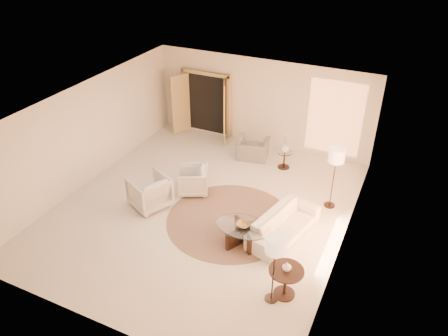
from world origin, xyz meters
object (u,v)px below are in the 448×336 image
at_px(armchair_left, 192,179).
at_px(armchair_right, 149,190).
at_px(end_vase, 287,267).
at_px(floor_lamp_near, 337,158).
at_px(accent_chair, 253,146).
at_px(coffee_table, 243,232).
at_px(end_table, 286,278).
at_px(side_vase, 285,148).
at_px(bowl, 243,225).
at_px(side_table, 284,158).
at_px(floor_lamp_far, 275,248).
at_px(sofa, 284,225).

bearing_deg(armchair_left, armchair_right, -60.51).
height_order(armchair_left, end_vase, end_vase).
bearing_deg(floor_lamp_near, accent_chair, 151.87).
xyz_separation_m(coffee_table, end_table, (1.37, -1.10, 0.15)).
bearing_deg(end_vase, end_table, -26.57).
bearing_deg(end_vase, side_vase, 108.65).
relative_size(floor_lamp_near, end_vase, 8.93).
height_order(bowl, side_vase, side_vase).
bearing_deg(accent_chair, armchair_left, 61.19).
distance_m(side_table, bowl, 3.62).
bearing_deg(side_table, bowl, -86.51).
distance_m(armchair_left, floor_lamp_far, 4.29).
relative_size(end_table, floor_lamp_near, 0.41).
height_order(armchair_left, floor_lamp_far, floor_lamp_far).
xyz_separation_m(accent_chair, coffee_table, (1.28, -3.74, -0.12)).
distance_m(floor_lamp_far, side_vase, 5.18).
distance_m(sofa, floor_lamp_far, 2.26).
relative_size(sofa, end_vase, 11.07).
xyz_separation_m(side_table, bowl, (0.22, -3.61, 0.18)).
height_order(coffee_table, end_table, end_table).
bearing_deg(end_vase, bowl, 141.19).
distance_m(accent_chair, bowl, 3.95).
relative_size(armchair_right, side_table, 1.73).
distance_m(armchair_left, bowl, 2.44).
bearing_deg(side_vase, floor_lamp_far, -74.17).
xyz_separation_m(armchair_right, floor_lamp_far, (3.91, -1.65, 0.87)).
bearing_deg(bowl, side_vase, 93.49).
relative_size(coffee_table, end_table, 2.08).
relative_size(coffee_table, bowl, 4.64).
bearing_deg(end_vase, sofa, 109.17).
bearing_deg(side_vase, bowl, -86.51).
height_order(sofa, side_vase, side_vase).
bearing_deg(side_table, side_vase, 0.00).
xyz_separation_m(armchair_left, accent_chair, (0.76, 2.40, 0.01)).
bearing_deg(armchair_left, floor_lamp_near, 78.50).
xyz_separation_m(end_table, floor_lamp_far, (-0.19, -0.23, 0.89)).
relative_size(floor_lamp_near, bowl, 5.39).
distance_m(floor_lamp_near, floor_lamp_far, 3.61).
bearing_deg(armchair_right, end_table, 96.41).
distance_m(armchair_right, coffee_table, 2.76).
bearing_deg(coffee_table, sofa, 40.13).
distance_m(end_table, end_vase, 0.29).
relative_size(end_table, side_table, 1.29).
bearing_deg(end_table, coffee_table, 141.19).
relative_size(armchair_right, end_table, 1.33).
bearing_deg(coffee_table, end_table, -38.81).
bearing_deg(end_table, side_vase, 108.65).
bearing_deg(armchair_left, side_table, 114.90).
relative_size(side_table, floor_lamp_far, 0.34).
height_order(coffee_table, floor_lamp_far, floor_lamp_far).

